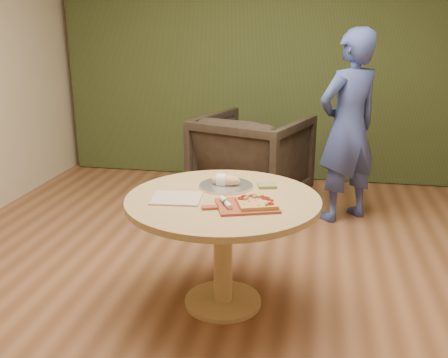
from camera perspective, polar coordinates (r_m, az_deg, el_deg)
room_shell at (r=3.03m, az=-0.72°, el=10.02°), size 5.04×6.04×2.84m
curtain at (r=5.89m, az=4.98°, el=13.54°), size 4.80×0.14×2.78m
pedestal_table at (r=3.16m, az=-0.12°, el=-4.49°), size 1.22×1.22×0.75m
pizza_paddle at (r=2.95m, az=2.44°, el=-3.07°), size 0.47×0.38×0.01m
flatbread_pizza at (r=2.95m, az=3.72°, el=-2.67°), size 0.28×0.28×0.04m
cutlery_roll at (r=2.94m, az=0.21°, el=-2.68°), size 0.11×0.19×0.03m
newspaper at (r=3.09m, az=-5.44°, el=-2.21°), size 0.32×0.28×0.01m
serving_tray at (r=3.31m, az=0.23°, el=-0.77°), size 0.36×0.36×0.02m
bread_roll at (r=3.30m, az=0.08°, el=-0.16°), size 0.19×0.09×0.09m
green_packet at (r=3.32m, az=4.95°, el=-0.75°), size 0.14×0.13×0.02m
armchair at (r=5.07m, az=3.25°, el=2.75°), size 1.25×1.21×1.02m
person_standing at (r=4.70m, az=14.01°, el=5.72°), size 0.77×0.73×1.76m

